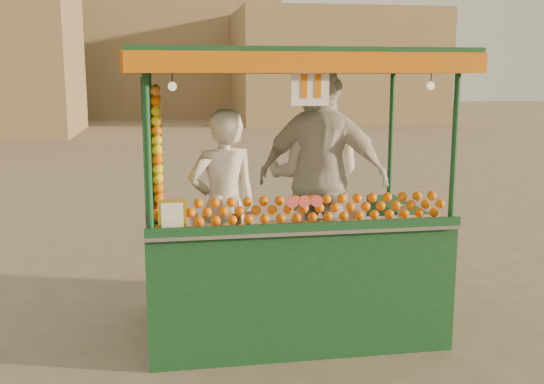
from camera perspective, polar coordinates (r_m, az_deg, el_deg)
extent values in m
plane|color=#685D4A|center=(5.52, 0.31, -12.36)|extent=(90.00, 90.00, 0.00)
cube|color=olive|center=(30.07, 5.58, 11.04)|extent=(9.00, 6.00, 5.00)
cube|color=olive|center=(35.06, -11.83, 12.41)|extent=(14.00, 7.00, 7.00)
cube|color=#0F371E|center=(5.60, 1.46, -10.51)|extent=(2.35, 1.45, 0.27)
cylinder|color=black|center=(5.50, -7.02, -10.69)|extent=(0.33, 0.09, 0.33)
cylinder|color=black|center=(5.80, 9.49, -9.64)|extent=(0.33, 0.09, 0.33)
cube|color=#0F371E|center=(4.90, 2.83, -7.49)|extent=(2.35, 0.27, 0.72)
cube|color=#0F371E|center=(5.44, -9.57, -5.80)|extent=(0.27, 1.17, 0.72)
cube|color=#0F371E|center=(5.82, 11.44, -4.80)|extent=(0.27, 1.17, 0.72)
cube|color=#B2B2B7|center=(4.82, 2.80, -3.15)|extent=(2.35, 0.42, 0.03)
cylinder|color=#0F371E|center=(4.49, -11.05, 3.69)|extent=(0.05, 0.05, 1.27)
cylinder|color=#0F371E|center=(4.98, 16.01, 4.12)|extent=(0.05, 0.05, 1.27)
cylinder|color=#0F371E|center=(5.84, -10.78, 5.21)|extent=(0.05, 0.05, 1.27)
cylinder|color=#0F371E|center=(6.22, 10.61, 5.53)|extent=(0.05, 0.05, 1.27)
cube|color=#0F371E|center=(5.24, 1.57, 12.14)|extent=(2.53, 1.63, 0.07)
cube|color=#CB630B|center=(4.44, 3.67, 11.50)|extent=(2.53, 0.04, 0.14)
cube|color=#CB630B|center=(6.04, 0.03, 11.23)|extent=(2.53, 0.04, 0.14)
cube|color=#CB630B|center=(5.14, -12.67, 11.12)|extent=(0.04, 1.63, 0.14)
cube|color=#CB630B|center=(5.62, 14.56, 10.96)|extent=(0.04, 1.63, 0.14)
cylinder|color=#E84A46|center=(4.66, 2.92, -0.84)|extent=(0.09, 0.02, 0.09)
cube|color=gold|center=(4.57, -8.91, -2.23)|extent=(0.20, 0.02, 0.25)
cube|color=white|center=(4.51, 3.43, 9.42)|extent=(0.27, 0.01, 0.27)
sphere|color=#FFE5B2|center=(4.52, -8.90, 9.32)|extent=(0.06, 0.06, 0.06)
sphere|color=#FFE5B2|center=(4.93, 14.02, 9.22)|extent=(0.06, 0.06, 0.06)
imported|color=beige|center=(5.23, -4.39, -1.36)|extent=(0.66, 0.52, 1.61)
imported|color=silver|center=(5.84, 3.89, 1.29)|extent=(1.10, 0.97, 1.89)
imported|color=silver|center=(5.58, 4.55, 1.21)|extent=(1.24, 0.92, 1.95)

